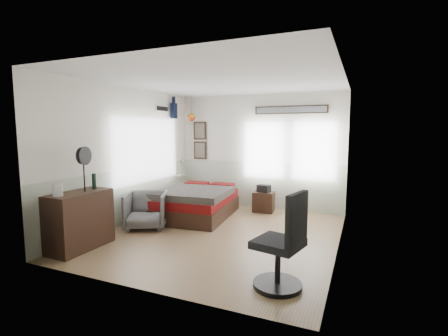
{
  "coord_description": "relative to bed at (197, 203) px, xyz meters",
  "views": [
    {
      "loc": [
        2.3,
        -5.17,
        1.85
      ],
      "look_at": [
        -0.1,
        0.4,
        1.15
      ],
      "focal_mm": 26.0,
      "sensor_mm": 36.0,
      "label": 1
    }
  ],
  "objects": [
    {
      "name": "stand_fan",
      "position": [
        -0.73,
        -2.34,
        1.15
      ],
      "size": [
        0.11,
        0.29,
        0.71
      ],
      "rotation": [
        0.0,
        0.0,
        0.15
      ],
      "color": "black",
      "rests_on": "dresser"
    },
    {
      "name": "room_shell",
      "position": [
        0.87,
        -0.71,
        1.31
      ],
      "size": [
        4.02,
        4.52,
        2.71
      ],
      "color": "silver",
      "rests_on": "ground_plane"
    },
    {
      "name": "armchair",
      "position": [
        -0.5,
        -1.12,
        0.04
      ],
      "size": [
        1.0,
        1.01,
        0.69
      ],
      "primitive_type": "imported",
      "rotation": [
        0.0,
        0.0,
        0.46
      ],
      "color": "slate",
      "rests_on": "ground_plane"
    },
    {
      "name": "bottle",
      "position": [
        -0.76,
        -2.12,
        0.73
      ],
      "size": [
        0.06,
        0.06,
        0.26
      ],
      "primitive_type": "cylinder",
      "color": "black",
      "rests_on": "dresser"
    },
    {
      "name": "task_chair",
      "position": [
        2.45,
        -2.47,
        0.17
      ],
      "size": [
        0.62,
        0.62,
        1.16
      ],
      "rotation": [
        0.0,
        0.0,
        -0.23
      ],
      "color": "black",
      "rests_on": "ground_plane"
    },
    {
      "name": "kettle",
      "position": [
        -0.81,
        -2.77,
        0.69
      ],
      "size": [
        0.16,
        0.14,
        0.19
      ],
      "rotation": [
        0.0,
        0.0,
        -0.37
      ],
      "color": "silver",
      "rests_on": "dresser"
    },
    {
      "name": "bed",
      "position": [
        0.0,
        0.0,
        0.0
      ],
      "size": [
        1.55,
        2.06,
        0.62
      ],
      "rotation": [
        0.0,
        0.0,
        0.1
      ],
      "color": "#341D13",
      "rests_on": "ground_plane"
    },
    {
      "name": "dresser",
      "position": [
        -0.79,
        -2.42,
        0.15
      ],
      "size": [
        0.48,
        1.0,
        0.9
      ],
      "primitive_type": "cube",
      "color": "#341D13",
      "rests_on": "ground_plane"
    },
    {
      "name": "nightstand",
      "position": [
        1.21,
        0.97,
        -0.07
      ],
      "size": [
        0.48,
        0.4,
        0.46
      ],
      "primitive_type": "cube",
      "rotation": [
        0.0,
        0.0,
        0.07
      ],
      "color": "#341D13",
      "rests_on": "ground_plane"
    },
    {
      "name": "ground_plane",
      "position": [
        0.95,
        -0.9,
        -0.31
      ],
      "size": [
        4.0,
        4.5,
        0.01
      ],
      "primitive_type": "cube",
      "color": "olive"
    },
    {
      "name": "wall_decor",
      "position": [
        -0.15,
        1.06,
        1.8
      ],
      "size": [
        3.55,
        1.32,
        1.44
      ],
      "color": "black",
      "rests_on": "room_shell"
    },
    {
      "name": "black_bag",
      "position": [
        1.21,
        0.97,
        0.24
      ],
      "size": [
        0.32,
        0.25,
        0.17
      ],
      "primitive_type": "cube",
      "rotation": [
        0.0,
        0.0,
        -0.26
      ],
      "color": "black",
      "rests_on": "nightstand"
    }
  ]
}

